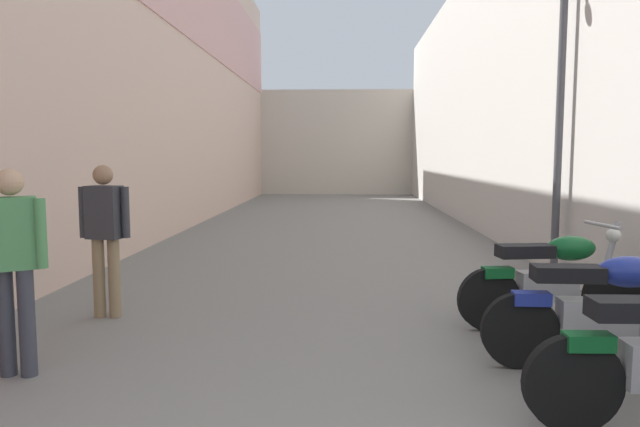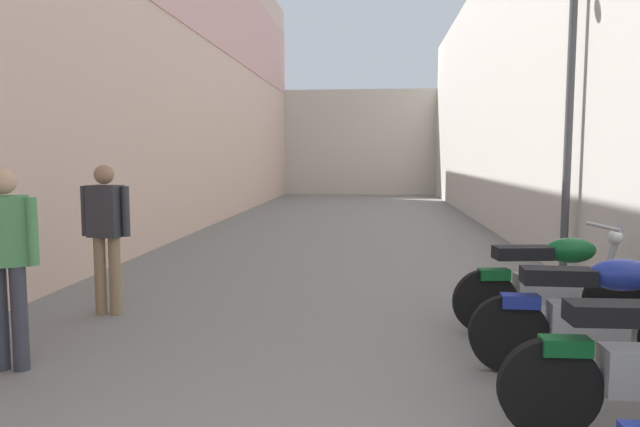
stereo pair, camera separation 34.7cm
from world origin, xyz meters
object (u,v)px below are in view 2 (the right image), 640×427
at_px(motorcycle_third, 596,311).
at_px(street_lamp, 562,89).
at_px(pedestrian_mid_alley, 6,254).
at_px(pedestrian_further_down, 106,228).
at_px(motorcycle_fourth, 552,280).

distance_m(motorcycle_third, street_lamp, 3.92).
height_order(pedestrian_mid_alley, pedestrian_further_down, same).
height_order(motorcycle_third, pedestrian_mid_alley, pedestrian_mid_alley).
relative_size(motorcycle_third, pedestrian_further_down, 1.18).
bearing_deg(pedestrian_mid_alley, motorcycle_third, 3.74).
bearing_deg(motorcycle_fourth, pedestrian_mid_alley, -162.57).
relative_size(motorcycle_fourth, pedestrian_mid_alley, 1.17).
xyz_separation_m(motorcycle_third, pedestrian_further_down, (-4.45, 1.33, 0.42)).
relative_size(motorcycle_third, motorcycle_fourth, 1.00).
distance_m(motorcycle_third, pedestrian_mid_alley, 4.50).
relative_size(motorcycle_third, street_lamp, 0.44).
xyz_separation_m(motorcycle_fourth, pedestrian_mid_alley, (-4.47, -1.40, 0.42)).
bearing_deg(pedestrian_mid_alley, pedestrian_further_down, 89.16).
xyz_separation_m(motorcycle_third, pedestrian_mid_alley, (-4.47, -0.29, 0.42)).
xyz_separation_m(motorcycle_third, street_lamp, (0.69, 3.30, 2.00)).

